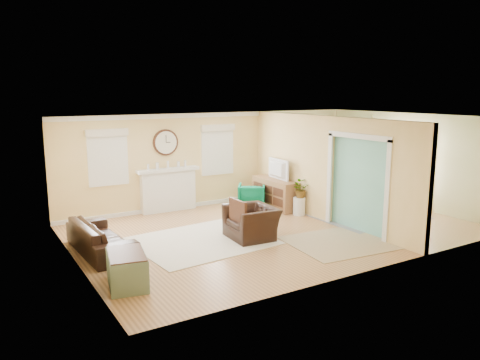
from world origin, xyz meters
name	(u,v)px	position (x,y,z in m)	size (l,w,h in m)	color
floor	(276,229)	(0.00, 0.00, 0.00)	(9.00, 9.00, 0.00)	#8E5F3A
wall_back	(215,159)	(0.00, 3.00, 1.30)	(9.00, 0.02, 2.60)	#DFC16F
wall_front	(376,200)	(0.00, -3.00, 1.30)	(9.00, 0.02, 2.60)	#DFC16F
wall_left	(74,197)	(-4.50, 0.00, 1.30)	(0.02, 6.00, 2.60)	#DFC16F
wall_right	(408,160)	(4.50, 0.00, 1.30)	(0.02, 6.00, 2.60)	#DFC16F
ceiling	(277,118)	(0.00, 0.00, 2.60)	(9.00, 6.00, 0.02)	white
partition	(319,165)	(1.51, 0.28, 1.36)	(0.17, 6.00, 2.60)	#DFC16F
fireplace	(168,189)	(-1.50, 2.88, 0.60)	(1.70, 0.30, 1.17)	white
wall_clock	(166,142)	(-1.50, 2.97, 1.85)	(0.70, 0.07, 0.70)	#4A281A
window_left	(108,154)	(-3.05, 2.95, 1.66)	(1.05, 0.13, 1.42)	white
window_right	(217,146)	(0.05, 2.95, 1.66)	(1.05, 0.13, 1.42)	white
french_doors	(407,167)	(4.45, 0.00, 1.10)	(0.06, 1.70, 2.20)	white
pendant	(372,130)	(3.00, 0.00, 2.20)	(0.30, 0.30, 0.55)	gold
rug_cream	(201,241)	(-1.93, 0.07, 0.01)	(2.76, 2.39, 0.01)	#F1E6CA
rug_jute	(342,242)	(0.64, -1.55, 0.01)	(2.22, 1.82, 0.01)	tan
rug_grey	(351,211)	(2.67, 0.28, 0.01)	(2.59, 3.24, 0.01)	gray
sofa	(101,237)	(-3.94, 0.49, 0.31)	(2.13, 0.83, 0.62)	black
eames_chair	(252,222)	(-0.86, -0.29, 0.35)	(1.09, 0.95, 0.71)	black
green_chair	(252,196)	(0.61, 2.02, 0.33)	(0.71, 0.74, 0.67)	#08624A
trunk	(127,269)	(-4.00, -1.38, 0.28)	(0.78, 1.07, 0.56)	slate
credenza	(276,193)	(1.21, 1.71, 0.40)	(0.55, 1.63, 0.80)	brown
tv	(276,169)	(1.19, 1.71, 1.08)	(0.97, 0.13, 0.56)	black
garden_stool	(299,206)	(1.25, 0.72, 0.23)	(0.32, 0.32, 0.47)	white
potted_plant	(300,189)	(1.25, 0.72, 0.70)	(0.42, 0.36, 0.46)	#337F33
dining_table	(351,200)	(2.67, 0.28, 0.31)	(1.79, 1.00, 0.63)	#4A281A
dining_chair_n	(325,186)	(2.70, 1.39, 0.52)	(0.40, 0.40, 0.88)	gray
dining_chair_s	(384,202)	(2.60, -0.90, 0.51)	(0.41, 0.41, 0.87)	gray
dining_chair_w	(336,194)	(2.04, 0.19, 0.57)	(0.53, 0.53, 0.97)	white
dining_chair_e	(368,190)	(3.34, 0.33, 0.52)	(0.43, 0.43, 0.89)	gray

